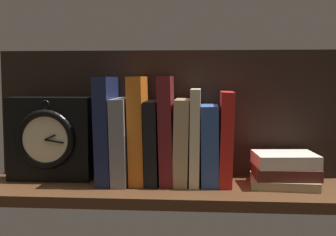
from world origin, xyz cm
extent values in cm
cube|color=#4C2D19|center=(0.00, 0.00, -1.25)|extent=(88.06, 24.61, 2.50)
cube|color=black|center=(0.00, 11.70, 16.31)|extent=(88.06, 1.20, 32.61)
cube|color=#192147|center=(-13.97, 3.26, 12.90)|extent=(4.00, 15.05, 25.87)
cube|color=gray|center=(-10.15, 3.26, 10.31)|extent=(4.05, 15.70, 20.69)
cube|color=orange|center=(-6.27, 3.26, 12.93)|extent=(4.15, 12.33, 25.93)
cube|color=black|center=(-2.68, 3.26, 10.01)|extent=(3.42, 13.44, 20.07)
cube|color=maroon|center=(0.73, 3.26, 12.97)|extent=(3.97, 12.74, 26.03)
cube|color=tan|center=(4.39, 3.26, 10.22)|extent=(3.93, 12.58, 20.51)
cube|color=beige|center=(7.61, 3.26, 11.46)|extent=(2.53, 13.18, 22.94)
cube|color=#2D4C8E|center=(11.12, 3.26, 9.50)|extent=(4.32, 12.73, 19.05)
cube|color=red|center=(14.97, 3.26, 11.14)|extent=(3.52, 13.18, 22.35)
cube|color=black|center=(-28.59, 3.93, 10.39)|extent=(20.78, 6.00, 20.78)
torus|color=black|center=(-28.59, 0.53, 10.67)|extent=(14.72, 1.81, 14.72)
cylinder|color=beige|center=(-28.59, 0.53, 10.67)|extent=(11.88, 0.60, 11.88)
cube|color=black|center=(-27.27, 0.03, 11.26)|extent=(2.77, 0.30, 1.46)
cube|color=black|center=(-26.29, 0.03, 10.33)|extent=(4.64, 0.30, 0.99)
torus|color=black|center=(-28.59, 0.93, 19.03)|extent=(2.44, 0.44, 2.44)
cube|color=#9E8966|center=(28.64, 2.38, 1.02)|extent=(16.30, 14.57, 2.05)
cube|color=#471E19|center=(29.01, 1.78, 3.36)|extent=(14.97, 11.39, 2.63)
cube|color=beige|center=(28.96, 2.42, 6.23)|extent=(15.14, 12.89, 3.10)
camera|label=1|loc=(9.59, -104.59, 25.61)|focal=48.04mm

